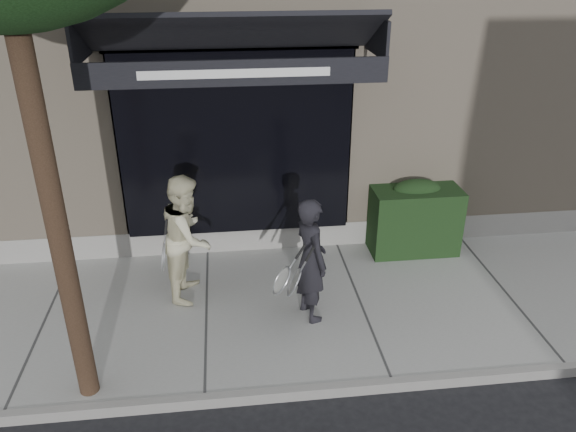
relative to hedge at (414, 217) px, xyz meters
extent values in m
plane|color=black|center=(-1.10, -1.25, -0.66)|extent=(80.00, 80.00, 0.00)
cube|color=#969691|center=(-1.10, -1.25, -0.60)|extent=(20.00, 3.00, 0.12)
cube|color=gray|center=(-1.10, -2.80, -0.59)|extent=(20.00, 0.10, 0.14)
cube|color=#BAA78E|center=(-1.10, 3.75, 2.09)|extent=(14.00, 7.00, 5.50)
cube|color=gray|center=(-1.10, 0.45, -0.41)|extent=(14.02, 0.42, 0.50)
cube|color=black|center=(-2.60, 0.30, 1.14)|extent=(3.20, 0.30, 2.60)
cube|color=gray|center=(-4.20, 0.45, 1.14)|extent=(0.08, 0.40, 2.60)
cube|color=gray|center=(-1.00, 0.45, 1.14)|extent=(0.08, 0.40, 2.60)
cube|color=gray|center=(-2.60, 0.45, 2.48)|extent=(3.36, 0.40, 0.12)
cube|color=black|center=(-2.60, -0.25, 2.74)|extent=(3.60, 1.03, 0.55)
cube|color=black|center=(-2.60, -0.75, 2.35)|extent=(3.60, 0.05, 0.30)
cube|color=white|center=(-2.60, -0.78, 2.35)|extent=(2.20, 0.01, 0.10)
cube|color=black|center=(-4.38, -0.25, 2.66)|extent=(0.04, 1.00, 0.45)
cube|color=black|center=(-0.82, -0.25, 2.66)|extent=(0.04, 1.00, 0.45)
cube|color=black|center=(0.00, 0.00, -0.04)|extent=(1.30, 0.70, 1.00)
ellipsoid|color=black|center=(0.00, 0.00, 0.46)|extent=(0.71, 0.38, 0.27)
cylinder|color=black|center=(-4.30, -2.55, 1.74)|extent=(0.20, 0.20, 4.80)
imported|color=black|center=(-1.80, -1.50, 0.26)|extent=(0.55, 0.67, 1.60)
torus|color=silver|center=(-2.04, -1.78, 0.13)|extent=(0.19, 0.32, 0.29)
cylinder|color=silver|center=(-2.04, -1.78, 0.13)|extent=(0.15, 0.28, 0.25)
cylinder|color=silver|center=(-2.04, -1.78, 0.13)|extent=(0.17, 0.04, 0.09)
cylinder|color=black|center=(-2.04, -1.78, 0.13)|extent=(0.20, 0.06, 0.11)
torus|color=silver|center=(-2.19, -1.81, 0.19)|extent=(0.21, 0.32, 0.27)
cylinder|color=silver|center=(-2.19, -1.81, 0.19)|extent=(0.17, 0.28, 0.23)
cylinder|color=silver|center=(-2.19, -1.81, 0.19)|extent=(0.16, 0.03, 0.11)
cylinder|color=black|center=(-2.19, -1.81, 0.19)|extent=(0.19, 0.05, 0.13)
imported|color=beige|center=(-3.29, -0.81, 0.30)|extent=(0.76, 0.91, 1.68)
torus|color=silver|center=(-3.59, -1.07, 0.17)|extent=(0.11, 0.31, 0.30)
cylinder|color=silver|center=(-3.59, -1.07, 0.17)|extent=(0.08, 0.27, 0.27)
cylinder|color=silver|center=(-3.59, -1.07, 0.17)|extent=(0.18, 0.04, 0.05)
cylinder|color=black|center=(-3.59, -1.07, 0.17)|extent=(0.20, 0.06, 0.07)
camera|label=1|loc=(-2.76, -7.27, 3.69)|focal=35.00mm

